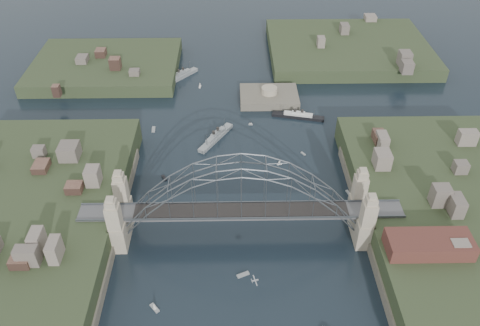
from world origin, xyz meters
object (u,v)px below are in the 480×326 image
(fort_island, at_px, (269,101))
(naval_cruiser_near, at_px, (216,137))
(bridge, at_px, (241,199))
(wharf_shed, at_px, (429,245))
(naval_cruiser_far, at_px, (181,76))
(ocean_liner, at_px, (298,116))

(fort_island, height_order, naval_cruiser_near, fort_island)
(bridge, height_order, naval_cruiser_near, bridge)
(naval_cruiser_near, bearing_deg, fort_island, 52.58)
(wharf_shed, distance_m, naval_cruiser_far, 122.84)
(naval_cruiser_far, relative_size, ocean_liner, 0.78)
(wharf_shed, xyz_separation_m, ocean_liner, (-22.20, 71.40, -9.28))
(naval_cruiser_far, distance_m, ocean_liner, 54.57)
(wharf_shed, relative_size, ocean_liner, 1.06)
(naval_cruiser_near, relative_size, naval_cruiser_far, 1.17)
(bridge, bearing_deg, ocean_liner, 69.21)
(naval_cruiser_near, distance_m, ocean_liner, 32.39)
(wharf_shed, bearing_deg, fort_island, 110.85)
(naval_cruiser_far, bearing_deg, naval_cruiser_near, -71.05)
(fort_island, relative_size, naval_cruiser_near, 1.28)
(ocean_liner, bearing_deg, wharf_shed, -72.73)
(fort_island, relative_size, ocean_liner, 1.16)
(naval_cruiser_near, xyz_separation_m, naval_cruiser_far, (-15.24, 44.39, 0.05))
(bridge, distance_m, naval_cruiser_far, 92.20)
(fort_island, bearing_deg, ocean_liner, -52.13)
(fort_island, bearing_deg, bridge, -99.73)
(naval_cruiser_near, bearing_deg, ocean_liner, 24.12)
(naval_cruiser_far, bearing_deg, wharf_shed, -56.84)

